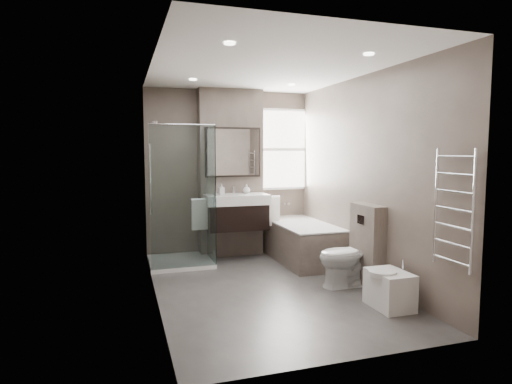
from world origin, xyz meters
name	(u,v)px	position (x,y,z in m)	size (l,w,h in m)	color
room	(267,181)	(0.00, 0.00, 1.30)	(2.70, 3.90, 2.70)	#44403F
vanity_pier	(231,173)	(0.00, 1.77, 1.30)	(1.00, 0.25, 2.60)	#5E534A
vanity	(236,211)	(0.00, 1.43, 0.74)	(0.95, 0.47, 0.66)	black
mirror_cabinet	(233,152)	(0.00, 1.61, 1.63)	(0.86, 0.08, 0.76)	black
towel_left	(200,215)	(-0.56, 1.40, 0.72)	(0.24, 0.06, 0.44)	silver
towel_right	(272,211)	(0.56, 1.40, 0.72)	(0.24, 0.06, 0.44)	silver
shower_enclosure	(188,231)	(-0.75, 1.35, 0.49)	(0.90, 0.90, 2.00)	white
bathtub	(301,240)	(0.92, 1.10, 0.32)	(0.75, 1.60, 0.57)	#5E534A
window	(282,149)	(0.90, 1.88, 1.68)	(0.98, 0.06, 1.33)	white
toilet	(348,256)	(0.97, -0.22, 0.38)	(0.42, 0.74, 0.75)	white
cistern_box	(367,245)	(1.21, -0.25, 0.50)	(0.19, 0.55, 1.00)	#5E534A
bidet	(389,289)	(1.01, -1.00, 0.21)	(0.42, 0.49, 0.51)	white
towel_radiator	(454,209)	(1.25, -1.60, 1.12)	(0.03, 0.49, 1.10)	silver
soap_bottle_a	(222,189)	(-0.23, 1.43, 1.08)	(0.07, 0.08, 0.16)	white
soap_bottle_b	(247,189)	(0.19, 1.53, 1.07)	(0.11, 0.11, 0.14)	white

